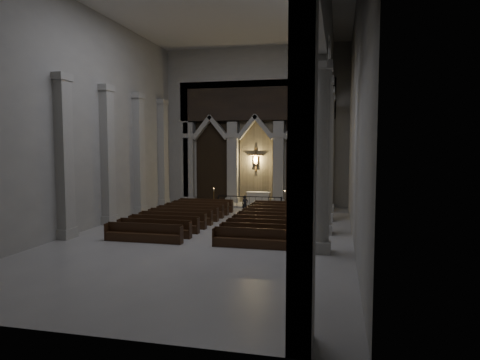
{
  "coord_description": "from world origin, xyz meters",
  "views": [
    {
      "loc": [
        6.27,
        -20.85,
        4.55
      ],
      "look_at": [
        0.75,
        3.0,
        2.59
      ],
      "focal_mm": 32.0,
      "sensor_mm": 36.0,
      "label": 1
    }
  ],
  "objects_px": {
    "altar": "(258,198)",
    "candle_stand_left": "(214,202)",
    "pews": "(225,221)",
    "altar_rail": "(249,200)",
    "worshipper": "(245,204)",
    "candle_stand_right": "(285,204)"
  },
  "relations": [
    {
      "from": "altar_rail",
      "to": "candle_stand_left",
      "type": "height_order",
      "value": "candle_stand_left"
    },
    {
      "from": "altar",
      "to": "altar_rail",
      "type": "distance_m",
      "value": 1.65
    },
    {
      "from": "pews",
      "to": "candle_stand_left",
      "type": "bearing_deg",
      "value": 111.2
    },
    {
      "from": "pews",
      "to": "altar_rail",
      "type": "bearing_deg",
      "value": 90.0
    },
    {
      "from": "altar_rail",
      "to": "candle_stand_left",
      "type": "distance_m",
      "value": 2.85
    },
    {
      "from": "altar",
      "to": "candle_stand_left",
      "type": "bearing_deg",
      "value": -159.7
    },
    {
      "from": "candle_stand_right",
      "to": "worshipper",
      "type": "relative_size",
      "value": 1.16
    },
    {
      "from": "candle_stand_right",
      "to": "pews",
      "type": "height_order",
      "value": "candle_stand_right"
    },
    {
      "from": "altar",
      "to": "candle_stand_left",
      "type": "relative_size",
      "value": 1.27
    },
    {
      "from": "altar",
      "to": "altar_rail",
      "type": "relative_size",
      "value": 0.38
    },
    {
      "from": "altar",
      "to": "worshipper",
      "type": "height_order",
      "value": "worshipper"
    },
    {
      "from": "candle_stand_left",
      "to": "candle_stand_right",
      "type": "height_order",
      "value": "candle_stand_left"
    },
    {
      "from": "candle_stand_left",
      "to": "candle_stand_right",
      "type": "relative_size",
      "value": 1.04
    },
    {
      "from": "altar_rail",
      "to": "candle_stand_left",
      "type": "relative_size",
      "value": 3.35
    },
    {
      "from": "altar_rail",
      "to": "worshipper",
      "type": "xyz_separation_m",
      "value": [
        0.09,
        -1.88,
        -0.03
      ]
    },
    {
      "from": "candle_stand_right",
      "to": "altar_rail",
      "type": "bearing_deg",
      "value": -173.55
    },
    {
      "from": "altar_rail",
      "to": "candle_stand_right",
      "type": "relative_size",
      "value": 3.48
    },
    {
      "from": "altar",
      "to": "pews",
      "type": "xyz_separation_m",
      "value": [
        -0.37,
        -8.42,
        -0.33
      ]
    },
    {
      "from": "altar_rail",
      "to": "worshipper",
      "type": "distance_m",
      "value": 1.88
    },
    {
      "from": "candle_stand_left",
      "to": "altar_rail",
      "type": "bearing_deg",
      "value": -8.7
    },
    {
      "from": "altar_rail",
      "to": "candle_stand_right",
      "type": "bearing_deg",
      "value": 6.45
    },
    {
      "from": "altar",
      "to": "worshipper",
      "type": "distance_m",
      "value": 3.49
    }
  ]
}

